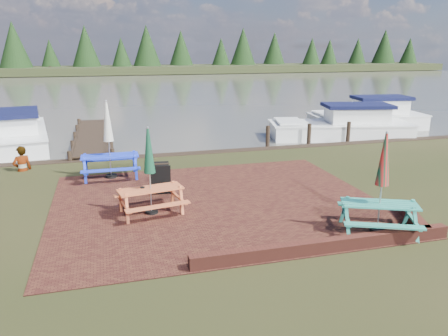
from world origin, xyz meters
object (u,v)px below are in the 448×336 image
object	(u,v)px
picnic_table_red	(150,185)
boat_near	(343,127)
boat_far	(370,118)
picnic_table_blue	(110,152)
picnic_table_teal	(380,199)
chalkboard	(160,178)
jetty	(93,136)
person	(20,147)
boat_jetty	(20,135)

from	to	relation	value
picnic_table_red	boat_near	size ratio (longest dim) A/B	0.32
boat_near	boat_far	bearing A→B (deg)	-42.76
picnic_table_blue	picnic_table_teal	bearing A→B (deg)	-46.18
picnic_table_teal	chalkboard	xyz separation A→B (m)	(-4.61, 4.14, -0.35)
picnic_table_teal	jetty	bearing A→B (deg)	140.55
person	chalkboard	bearing A→B (deg)	114.96
picnic_table_red	person	world-z (taller)	picnic_table_red
picnic_table_red	boat_far	size ratio (longest dim) A/B	0.35
chalkboard	boat_near	distance (m)	12.09
jetty	boat_far	xyz separation A→B (m)	(14.82, -0.43, 0.28)
chalkboard	boat_jetty	bearing A→B (deg)	125.76
picnic_table_red	boat_near	bearing A→B (deg)	28.41
jetty	boat_near	bearing A→B (deg)	-10.84
picnic_table_red	boat_near	world-z (taller)	picnic_table_red
picnic_table_blue	boat_near	size ratio (longest dim) A/B	0.35
boat_far	jetty	bearing A→B (deg)	95.59
picnic_table_teal	person	xyz separation A→B (m)	(-9.01, 7.99, 0.04)
picnic_table_blue	boat_near	world-z (taller)	picnic_table_blue
jetty	boat_far	world-z (taller)	boat_far
jetty	picnic_table_red	bearing A→B (deg)	-81.28
picnic_table_teal	picnic_table_red	world-z (taller)	picnic_table_teal
picnic_table_teal	jetty	world-z (taller)	picnic_table_teal
picnic_table_blue	boat_jetty	distance (m)	7.89
boat_jetty	boat_near	size ratio (longest dim) A/B	0.94
picnic_table_red	picnic_table_blue	xyz separation A→B (m)	(-0.95, 3.64, 0.10)
boat_near	boat_far	distance (m)	3.33
picnic_table_red	chalkboard	size ratio (longest dim) A/B	2.44
jetty	boat_jetty	distance (m)	3.22
jetty	boat_near	distance (m)	12.30
jetty	boat_jetty	bearing A→B (deg)	-177.61
chalkboard	boat_far	distance (m)	15.43
jetty	person	size ratio (longest dim) A/B	5.15
picnic_table_blue	person	xyz separation A→B (m)	(-3.02, 1.73, -0.02)
jetty	person	distance (m)	5.80
boat_far	person	size ratio (longest dim) A/B	3.73
picnic_table_red	boat_jetty	distance (m)	11.56
chalkboard	person	world-z (taller)	person
boat_jetty	boat_far	distance (m)	18.03
picnic_table_teal	picnic_table_red	bearing A→B (deg)	176.37
boat_jetty	chalkboard	bearing A→B (deg)	-67.76
chalkboard	boat_jetty	size ratio (longest dim) A/B	0.14
picnic_table_red	boat_far	bearing A→B (deg)	27.60
boat_jetty	boat_far	bearing A→B (deg)	-9.13
picnic_table_red	person	size ratio (longest dim) A/B	1.31
picnic_table_blue	boat_far	world-z (taller)	picnic_table_blue
picnic_table_blue	boat_jetty	bearing A→B (deg)	119.69
jetty	boat_jetty	world-z (taller)	boat_jetty
picnic_table_red	picnic_table_blue	distance (m)	3.77
picnic_table_blue	boat_far	xyz separation A→B (m)	(14.14, 6.55, -0.51)
boat_far	picnic_table_red	bearing A→B (deg)	134.94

